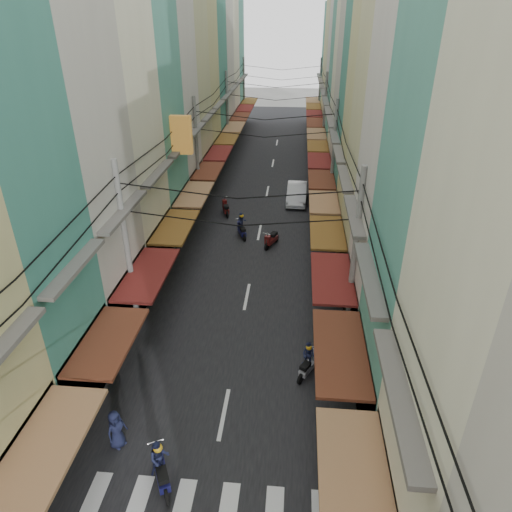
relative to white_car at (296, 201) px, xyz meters
The scene contains 13 objects.
ground 20.11m from the white_car, 96.99° to the right, with size 160.00×160.00×0.00m, color slate.
road 2.45m from the white_car, behind, with size 10.00×80.00×0.02m, color black.
sidewalk_left 8.95m from the white_car, behind, with size 3.00×80.00×0.06m, color gray.
sidewalk_right 4.05m from the white_car, ahead, with size 3.00×80.00×0.06m, color gray.
building_row_left 14.65m from the white_car, 161.83° to the right, with size 7.80×67.67×23.70m.
building_row_right 11.44m from the white_car, 32.76° to the right, with size 7.80×68.98×22.59m.
utility_poles 8.60m from the white_car, 116.30° to the right, with size 10.20×66.13×8.20m.
white_car is the anchor object (origin of this frame).
bicycle 18.05m from the white_car, 74.90° to the right, with size 0.54×1.45×1.00m, color black.
moving_scooters 14.55m from the white_car, 101.01° to the right, with size 6.28×23.69×1.86m.
parked_scooters 24.29m from the white_car, 84.45° to the right, with size 13.43×12.29×0.99m.
pedestrians 18.28m from the white_car, 113.16° to the right, with size 13.05×21.10×2.02m.
traffic_sign 24.57m from the white_car, 83.32° to the right, with size 0.10×0.58×2.67m.
Camera 1 is at (2.31, -14.08, 13.37)m, focal length 32.00 mm.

